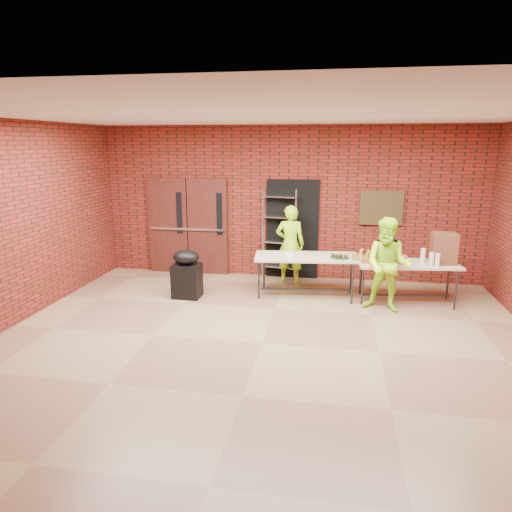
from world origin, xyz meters
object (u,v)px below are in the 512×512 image
Objects in this scene: table_right at (407,266)px; covered_grill at (187,274)px; coffee_dispenser at (444,248)px; volunteer_man at (388,265)px; volunteer_woman at (290,244)px; wire_rack at (279,235)px; table_left at (306,259)px.

covered_grill reaches higher than table_right.
volunteer_man is at bearing -148.90° from coffee_dispenser.
volunteer_woman is (-2.82, 0.76, -0.20)m from coffee_dispenser.
coffee_dispenser reaches higher than covered_grill.
wire_rack is 2.62m from volunteer_man.
wire_rack is 1.28m from table_left.
table_right is 0.70m from coffee_dispenser.
wire_rack reaches higher than table_right.
wire_rack reaches higher than covered_grill.
table_right is 2.03× the size of covered_grill.
coffee_dispenser is at bearing -4.44° from table_left.
table_right is 1.14× the size of volunteer_man.
table_left is at bearing -48.82° from wire_rack.
coffee_dispenser reaches higher than table_right.
covered_grill is at bearing -165.45° from volunteer_man.
coffee_dispenser is 0.34× the size of volunteer_man.
volunteer_man reaches higher than table_left.
covered_grill is at bearing -174.81° from table_left.
volunteer_man reaches higher than covered_grill.
wire_rack is at bearing 45.82° from covered_grill.
volunteer_man reaches higher than volunteer_woman.
volunteer_woman is at bearing 152.70° from table_right.
volunteer_woman is (0.25, -0.24, -0.15)m from wire_rack.
covered_grill is (-4.62, -0.52, -0.55)m from coffee_dispenser.
coffee_dispenser is 4.68m from covered_grill.
volunteer_man reaches higher than table_right.
volunteer_man is (-0.41, -0.53, 0.14)m from table_right.
table_left is 1.51m from volunteer_man.
table_left is 1.23× the size of volunteer_woman.
covered_grill is at bearing 179.73° from table_right.
table_left is at bearing -178.23° from coffee_dispenser.
table_left is 2.26m from covered_grill.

